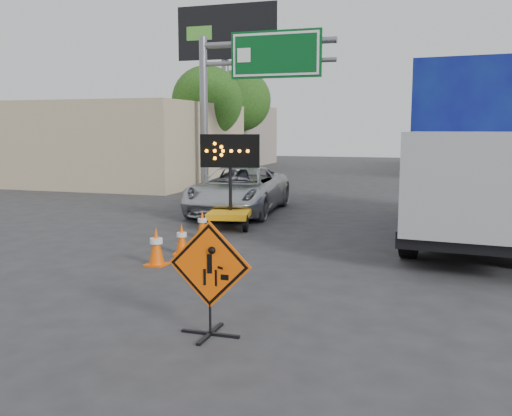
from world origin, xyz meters
The scene contains 14 objects.
ground centered at (0.00, 0.00, 0.00)m, with size 100.00×100.00×0.00m, color #2D2D30.
storefront_left_near centered at (-14.00, 20.00, 2.00)m, with size 14.00×10.00×4.00m, color tan.
storefront_left_far centered at (-15.00, 34.00, 2.20)m, with size 12.00×10.00×4.40m, color gray.
highway_gantry centered at (-4.43, 17.96, 5.07)m, with size 6.18×0.38×6.90m.
billboard centered at (-8.35, 25.87, 7.35)m, with size 6.10×0.54×9.85m.
tree_left_near centered at (-8.00, 22.00, 4.16)m, with size 3.71×3.71×6.03m.
tree_left_far centered at (-9.00, 30.00, 4.60)m, with size 4.10×4.10×6.66m.
construction_sign centered at (0.90, 0.70, 0.83)m, with size 1.18×0.83×1.56m.
arrow_board centered at (-1.77, 8.68, 0.59)m, with size 1.63×2.01×2.61m.
pickup_truck centered at (-2.50, 11.42, 0.76)m, with size 2.53×5.50×1.53m, color #B6B9BE.
box_truck centered at (4.72, 9.25, 1.92)m, with size 3.46×9.13×4.24m.
cone_a centered at (-1.65, 4.03, 0.40)m, with size 0.44×0.44×0.80m.
cone_b centered at (-1.61, 5.15, 0.34)m, with size 0.42×0.42×0.69m.
cone_c centered at (-1.93, 7.04, 0.35)m, with size 0.47×0.47×0.71m.
Camera 1 is at (3.74, -6.13, 2.76)m, focal length 40.00 mm.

